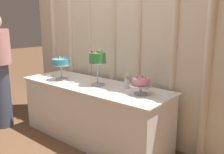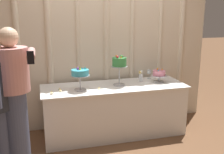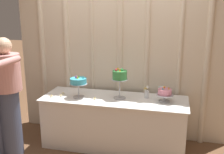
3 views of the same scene
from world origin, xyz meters
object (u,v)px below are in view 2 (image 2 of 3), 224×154
flower_vase (141,76)px  tealight_near_left (60,89)px  cake_table (114,110)px  wine_glass (149,72)px  tealight_near_right (60,91)px  tealight_far_right (99,89)px  cake_display_rightmost (159,74)px  tealight_far_left (52,93)px  guest_girl_blue_dress (14,96)px  cake_display_center (119,63)px  cake_display_leftmost (80,74)px

flower_vase → tealight_near_left: (-1.24, -0.13, -0.08)m
cake_table → wine_glass: wine_glass is taller
tealight_near_right → tealight_far_right: (0.53, -0.02, -0.00)m
wine_glass → tealight_far_right: 0.97m
cake_table → tealight_near_left: tealight_near_left is taller
cake_display_rightmost → wine_glass: (-0.07, 0.22, -0.01)m
tealight_far_left → wine_glass: bearing=14.8°
cake_table → flower_vase: (0.46, 0.12, 0.47)m
flower_vase → guest_girl_blue_dress: 1.92m
cake_table → wine_glass: 0.84m
wine_glass → flower_vase: 0.22m
tealight_far_left → tealight_far_right: 0.65m
flower_vase → tealight_far_left: (-1.36, -0.29, -0.08)m
cake_display_rightmost → tealight_far_left: (-1.62, -0.19, -0.11)m
wine_glass → tealight_far_left: 1.60m
tealight_near_left → tealight_far_right: same height
cake_table → cake_display_center: cake_display_center is taller
tealight_far_left → tealight_near_left: (0.11, 0.16, -0.00)m
cake_table → tealight_far_right: bearing=-155.5°
flower_vase → tealight_far_right: bearing=-161.3°
tealight_far_right → guest_girl_blue_dress: (-1.08, -0.46, 0.13)m
tealight_near_right → wine_glass: bearing=13.2°
tealight_near_right → guest_girl_blue_dress: (-0.55, -0.48, 0.13)m
cake_display_rightmost → cake_table: bearing=-178.2°
cake_display_rightmost → guest_girl_blue_dress: guest_girl_blue_dress is taller
tealight_far_left → cake_display_center: bearing=10.6°
cake_display_rightmost → flower_vase: cake_display_rightmost is taller
cake_display_leftmost → tealight_far_right: (0.25, -0.03, -0.22)m
cake_display_center → guest_girl_blue_dress: (-1.41, -0.59, -0.18)m
cake_table → tealight_near_left: size_ratio=47.29×
guest_girl_blue_dress → cake_display_center: bearing=22.5°
wine_glass → tealight_near_left: 1.46m
tealight_near_left → tealight_near_right: bearing=-86.1°
wine_glass → flower_vase: (-0.19, -0.11, -0.02)m
tealight_near_right → tealight_far_left: bearing=-148.3°
cake_display_leftmost → tealight_far_left: bearing=-167.9°
cake_table → cake_display_leftmost: cake_display_leftmost is taller
cake_table → tealight_near_right: 0.88m
cake_display_leftmost → flower_vase: size_ratio=1.82×
cake_table → wine_glass: bearing=20.3°
cake_display_leftmost → cake_display_center: cake_display_center is taller
wine_glass → guest_girl_blue_dress: size_ratio=0.09×
cake_display_center → cake_display_rightmost: 0.67m
cake_table → tealight_far_right: size_ratio=47.70×
wine_glass → tealight_near_right: wine_glass is taller
guest_girl_blue_dress → tealight_far_left: bearing=43.0°
wine_glass → flower_vase: size_ratio=0.80×
cake_table → cake_display_center: size_ratio=4.68×
tealight_near_left → tealight_far_right: bearing=-11.1°
cake_display_center → tealight_near_right: bearing=-172.7°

